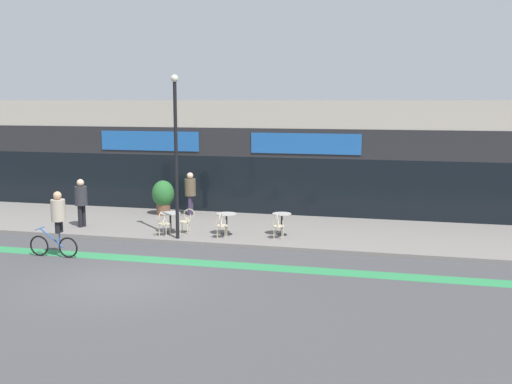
# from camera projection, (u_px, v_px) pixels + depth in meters

# --- Properties ---
(ground_plane) EXTENTS (120.00, 120.00, 0.00)m
(ground_plane) POSITION_uv_depth(u_px,v_px,m) (118.00, 283.00, 16.13)
(ground_plane) COLOR #424244
(sidewalk_slab) EXTENTS (40.00, 5.50, 0.12)m
(sidewalk_slab) POSITION_uv_depth(u_px,v_px,m) (205.00, 226.00, 23.07)
(sidewalk_slab) COLOR slate
(sidewalk_slab) RESTS_ON ground
(storefront_facade) EXTENTS (40.00, 4.06, 4.87)m
(storefront_facade) POSITION_uv_depth(u_px,v_px,m) (238.00, 154.00, 27.23)
(storefront_facade) COLOR #B2A899
(storefront_facade) RESTS_ON ground
(bike_lane_stripe) EXTENTS (36.00, 0.70, 0.01)m
(bike_lane_stripe) POSITION_uv_depth(u_px,v_px,m) (154.00, 260.00, 18.43)
(bike_lane_stripe) COLOR #2D844C
(bike_lane_stripe) RESTS_ON ground
(bistro_table_0) EXTENTS (0.73, 0.73, 0.72)m
(bistro_table_0) POSITION_uv_depth(u_px,v_px,m) (170.00, 218.00, 21.64)
(bistro_table_0) COLOR black
(bistro_table_0) RESTS_ON sidewalk_slab
(bistro_table_1) EXTENTS (0.73, 0.73, 0.76)m
(bistro_table_1) POSITION_uv_depth(u_px,v_px,m) (226.00, 219.00, 21.30)
(bistro_table_1) COLOR black
(bistro_table_1) RESTS_ON sidewalk_slab
(bistro_table_2) EXTENTS (0.68, 0.68, 0.78)m
(bistro_table_2) POSITION_uv_depth(u_px,v_px,m) (282.00, 220.00, 21.22)
(bistro_table_2) COLOR black
(bistro_table_2) RESTS_ON sidewalk_slab
(cafe_chair_0_near) EXTENTS (0.46, 0.60, 0.90)m
(cafe_chair_0_near) POSITION_uv_depth(u_px,v_px,m) (163.00, 222.00, 21.05)
(cafe_chair_0_near) COLOR beige
(cafe_chair_0_near) RESTS_ON sidewalk_slab
(cafe_chair_0_side) EXTENTS (0.59, 0.43, 0.90)m
(cafe_chair_0_side) POSITION_uv_depth(u_px,v_px,m) (187.00, 219.00, 21.50)
(cafe_chair_0_side) COLOR beige
(cafe_chair_0_side) RESTS_ON sidewalk_slab
(cafe_chair_1_near) EXTENTS (0.43, 0.59, 0.90)m
(cafe_chair_1_near) POSITION_uv_depth(u_px,v_px,m) (221.00, 224.00, 20.71)
(cafe_chair_1_near) COLOR beige
(cafe_chair_1_near) RESTS_ON sidewalk_slab
(cafe_chair_2_near) EXTENTS (0.41, 0.58, 0.90)m
(cafe_chair_2_near) POSITION_uv_depth(u_px,v_px,m) (278.00, 224.00, 20.63)
(cafe_chair_2_near) COLOR beige
(cafe_chair_2_near) RESTS_ON sidewalk_slab
(planter_pot) EXTENTS (0.92, 0.92, 1.44)m
(planter_pot) POSITION_uv_depth(u_px,v_px,m) (163.00, 196.00, 25.01)
(planter_pot) COLOR brown
(planter_pot) RESTS_ON sidewalk_slab
(lamp_post) EXTENTS (0.26, 0.26, 5.60)m
(lamp_post) POSITION_uv_depth(u_px,v_px,m) (176.00, 146.00, 20.29)
(lamp_post) COLOR black
(lamp_post) RESTS_ON sidewalk_slab
(cyclist_0) EXTENTS (1.67, 0.48, 2.09)m
(cyclist_0) POSITION_uv_depth(u_px,v_px,m) (57.00, 219.00, 18.57)
(cyclist_0) COLOR black
(cyclist_0) RESTS_ON ground
(pedestrian_near_end) EXTENTS (0.56, 0.56, 1.82)m
(pedestrian_near_end) POSITION_uv_depth(u_px,v_px,m) (81.00, 199.00, 22.53)
(pedestrian_near_end) COLOR black
(pedestrian_near_end) RESTS_ON sidewalk_slab
(pedestrian_far_end) EXTENTS (0.46, 0.46, 1.79)m
(pedestrian_far_end) POSITION_uv_depth(u_px,v_px,m) (190.00, 190.00, 24.91)
(pedestrian_far_end) COLOR #382D47
(pedestrian_far_end) RESTS_ON sidewalk_slab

